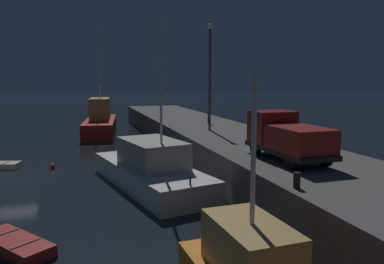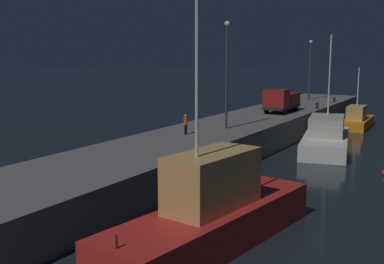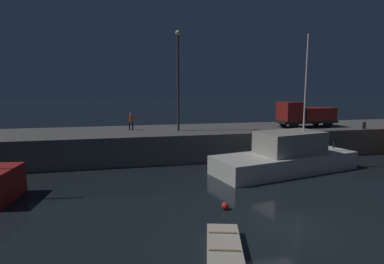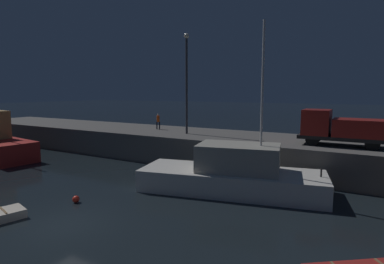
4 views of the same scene
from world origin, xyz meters
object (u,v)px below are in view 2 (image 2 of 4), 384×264
at_px(bollard_west, 334,100).
at_px(bollard_central, 317,106).
at_px(fishing_boat_white, 211,214).
at_px(fishing_trawler_red, 326,138).
at_px(mooring_buoy_near, 384,173).
at_px(lamp_post_east, 310,65).
at_px(lamp_post_west, 227,67).
at_px(fishing_boat_blue, 357,120).
at_px(utility_truck, 281,100).
at_px(dockworker, 186,123).

xyz_separation_m(bollard_west, bollard_central, (-7.68, -0.18, 0.03)).
bearing_deg(fishing_boat_white, bollard_west, 7.77).
bearing_deg(fishing_trawler_red, mooring_buoy_near, -138.01).
distance_m(fishing_boat_white, mooring_buoy_near, 18.06).
height_order(mooring_buoy_near, bollard_west, bollard_west).
bearing_deg(bollard_west, mooring_buoy_near, -157.40).
height_order(fishing_boat_white, lamp_post_east, fishing_boat_white).
bearing_deg(lamp_post_west, fishing_boat_blue, -15.55).
distance_m(lamp_post_east, bollard_west, 5.69).
bearing_deg(utility_truck, bollard_central, -26.16).
relative_size(fishing_boat_white, bollard_central, 21.21).
xyz_separation_m(utility_truck, bollard_west, (12.49, -2.18, -0.96)).
bearing_deg(lamp_post_west, bollard_central, -8.05).
bearing_deg(mooring_buoy_near, dockworker, 107.59).
relative_size(mooring_buoy_near, lamp_post_east, 0.05).
distance_m(lamp_post_west, dockworker, 6.03).
bearing_deg(bollard_central, utility_truck, 153.84).
relative_size(mooring_buoy_near, bollard_central, 0.62).
height_order(mooring_buoy_near, lamp_post_west, lamp_post_west).
bearing_deg(lamp_post_west, utility_truck, -0.35).
height_order(fishing_trawler_red, fishing_boat_white, fishing_boat_white).
height_order(mooring_buoy_near, dockworker, dockworker).
xyz_separation_m(fishing_trawler_red, bollard_west, (17.79, 4.09, 1.58)).
xyz_separation_m(dockworker, bollard_west, (29.05, -3.64, -0.60)).
height_order(lamp_post_west, utility_truck, lamp_post_west).
relative_size(fishing_boat_white, utility_truck, 2.32).
xyz_separation_m(lamp_post_east, bollard_central, (-9.01, -3.81, -4.14)).
bearing_deg(mooring_buoy_near, fishing_trawler_red, 41.99).
height_order(fishing_boat_white, lamp_post_west, fishing_boat_white).
xyz_separation_m(mooring_buoy_near, utility_truck, (12.15, 12.44, 3.46)).
bearing_deg(fishing_trawler_red, lamp_post_west, 138.28).
relative_size(fishing_boat_white, bollard_west, 23.62).
bearing_deg(utility_truck, fishing_boat_white, -165.01).
relative_size(fishing_trawler_red, lamp_post_west, 1.35).
height_order(utility_truck, dockworker, utility_truck).
bearing_deg(dockworker, lamp_post_west, -18.57).
distance_m(fishing_trawler_red, utility_truck, 8.60).
relative_size(lamp_post_west, bollard_central, 13.90).
xyz_separation_m(mooring_buoy_near, bollard_west, (24.64, 10.26, 2.49)).
bearing_deg(dockworker, utility_truck, -5.06).
xyz_separation_m(fishing_boat_white, lamp_post_west, (17.17, 8.00, 5.95)).
bearing_deg(fishing_boat_white, fishing_boat_blue, 3.09).
xyz_separation_m(fishing_boat_blue, bollard_central, (-4.06, 3.49, 1.79)).
bearing_deg(bollard_central, dockworker, 169.85).
xyz_separation_m(lamp_post_west, bollard_west, (24.91, -2.25, -4.75)).
xyz_separation_m(fishing_boat_white, bollard_west, (42.08, 5.74, 1.19)).
bearing_deg(fishing_boat_white, lamp_post_west, 24.98).
distance_m(fishing_trawler_red, fishing_boat_white, 24.34).
xyz_separation_m(mooring_buoy_near, lamp_post_east, (25.97, 13.89, 6.67)).
distance_m(fishing_trawler_red, bollard_central, 10.96).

